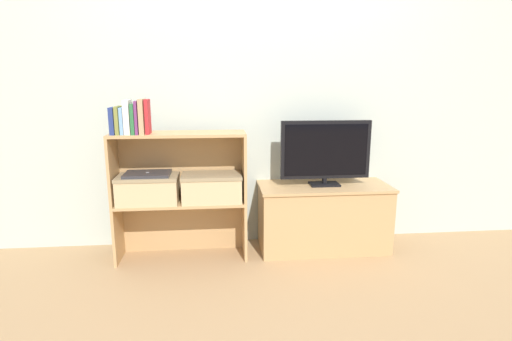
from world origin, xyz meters
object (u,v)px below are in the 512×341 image
(book_navy, at_px, (113,121))
(laptop, at_px, (147,174))
(book_ivory, at_px, (128,117))
(book_skyblue, at_px, (123,121))
(book_plum, at_px, (138,117))
(storage_basket_left, at_px, (148,188))
(book_olive, at_px, (119,120))
(tv_stand, at_px, (323,217))
(book_crimson, at_px, (148,117))
(tv, at_px, (326,151))
(book_forest, at_px, (134,119))
(book_tan, at_px, (143,117))
(storage_basket_right, at_px, (212,186))

(book_navy, bearing_deg, laptop, 7.98)
(book_ivory, bearing_deg, book_skyblue, 180.00)
(book_plum, height_order, storage_basket_left, book_plum)
(book_olive, distance_m, book_plum, 0.13)
(tv_stand, bearing_deg, book_crimson, -175.25)
(book_plum, xyz_separation_m, laptop, (0.04, 0.03, -0.40))
(book_navy, relative_size, storage_basket_left, 0.42)
(tv, xyz_separation_m, laptop, (-1.29, -0.08, -0.13))
(book_forest, height_order, book_tan, book_tan)
(book_crimson, bearing_deg, laptop, 136.33)
(book_plum, relative_size, storage_basket_right, 0.52)
(book_navy, xyz_separation_m, book_ivory, (0.10, -0.00, 0.02))
(book_forest, bearing_deg, book_navy, 180.00)
(book_forest, height_order, laptop, book_forest)
(book_plum, bearing_deg, book_navy, 180.00)
(tv, bearing_deg, tv_stand, 90.00)
(book_tan, xyz_separation_m, storage_basket_left, (0.00, 0.03, -0.50))
(tv_stand, relative_size, storage_basket_right, 2.33)
(book_forest, distance_m, book_tan, 0.06)
(tv_stand, bearing_deg, book_navy, -175.97)
(book_tan, relative_size, storage_basket_left, 0.55)
(book_tan, height_order, storage_basket_left, book_tan)
(book_skyblue, bearing_deg, book_forest, 0.00)
(storage_basket_left, bearing_deg, book_forest, -156.03)
(book_navy, relative_size, storage_basket_right, 0.42)
(book_forest, height_order, book_crimson, book_crimson)
(book_olive, distance_m, book_ivory, 0.07)
(book_plum, relative_size, book_crimson, 0.96)
(book_olive, bearing_deg, tv, 4.06)
(book_ivory, height_order, book_plum, book_ivory)
(book_crimson, bearing_deg, book_plum, 180.00)
(book_olive, xyz_separation_m, storage_basket_left, (0.16, 0.03, -0.48))
(book_skyblue, bearing_deg, book_tan, 0.00)
(tv, distance_m, book_skyblue, 1.45)
(book_tan, relative_size, book_crimson, 1.01)
(book_skyblue, bearing_deg, storage_basket_left, 11.61)
(book_plum, height_order, laptop, book_plum)
(book_crimson, bearing_deg, book_ivory, -180.00)
(book_skyblue, relative_size, storage_basket_right, 0.42)
(book_olive, relative_size, book_plum, 0.85)
(book_skyblue, bearing_deg, book_olive, 180.00)
(laptop, bearing_deg, book_olive, -170.33)
(laptop, bearing_deg, book_plum, -144.00)
(book_navy, height_order, book_skyblue, same)
(tv_stand, xyz_separation_m, book_forest, (-1.36, -0.10, 0.77))
(book_olive, distance_m, storage_basket_left, 0.51)
(book_skyblue, distance_m, book_ivory, 0.04)
(book_forest, xyz_separation_m, storage_basket_right, (0.51, 0.03, -0.49))
(book_ivory, height_order, book_crimson, book_crimson)
(book_ivory, xyz_separation_m, book_tan, (0.10, 0.00, 0.00))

